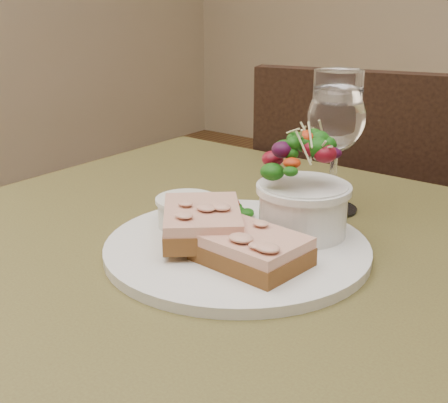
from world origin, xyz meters
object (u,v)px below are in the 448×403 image
Objects in this scene: ramekin at (187,210)px; salad_bowl at (304,186)px; cafe_table at (214,324)px; sandwich_front at (251,249)px; sandwich_back at (202,222)px; chair_far at (365,331)px; dinner_plate at (237,248)px; wine_glass at (336,121)px.

ramekin is 0.55× the size of salad_bowl.
salad_bowl reaches higher than cafe_table.
cafe_table is 0.20m from salad_bowl.
sandwich_front is 0.81× the size of sandwich_back.
salad_bowl is (0.16, -0.58, 0.53)m from chair_far.
sandwich_front is 0.13m from ramekin.
chair_far reaches higher than cafe_table.
dinner_plate is 2.08× the size of sandwich_back.
wine_glass is (-0.03, 0.22, 0.10)m from sandwich_front.
cafe_table is 5.47× the size of sandwich_back.
ramekin is (-0.12, 0.04, 0.00)m from sandwich_front.
wine_glass is (0.05, 0.21, 0.09)m from sandwich_back.
cafe_table is 2.63× the size of dinner_plate.
ramekin is (-0.05, 0.01, 0.13)m from cafe_table.
wine_glass reaches higher than sandwich_front.
ramekin is at bearing -161.17° from sandwich_back.
cafe_table is 0.89× the size of chair_far.
wine_glass is at bearing 85.18° from dinner_plate.
dinner_plate is 0.23m from wine_glass.
salad_bowl is 0.13m from wine_glass.
chair_far is 2.96× the size of dinner_plate.
ramekin reaches higher than cafe_table.
salad_bowl is (0.12, 0.06, 0.04)m from ramekin.
chair_far reaches higher than dinner_plate.
sandwich_back is 1.15× the size of salad_bowl.
dinner_plate is 0.09m from ramekin.
chair_far is 7.09× the size of salad_bowl.
cafe_table is at bearing 81.34° from chair_far.
ramekin is at bearing 166.22° from cafe_table.
wine_glass is (0.02, 0.19, 0.12)m from dinner_plate.
dinner_plate is at bearing 10.39° from cafe_table.
chair_far reaches higher than sandwich_front.
chair_far is 0.75m from wine_glass.
sandwich_back is at bearing -29.78° from ramekin.
cafe_table is at bearing -169.61° from dinner_plate.
chair_far is 6.16× the size of sandwich_back.
dinner_plate is 2.39× the size of salad_bowl.
chair_far is at bearing 145.60° from sandwich_back.
cafe_table is 0.75m from chair_far.
dinner_plate is at bearing 84.07° from chair_far.
chair_far is at bearing 93.08° from ramekin.
chair_far reaches higher than ramekin.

